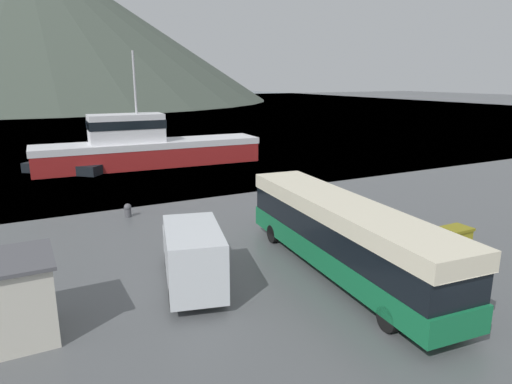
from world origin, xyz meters
name	(u,v)px	position (x,y,z in m)	size (l,w,h in m)	color
ground_plane	(437,339)	(0.00, 0.00, 0.00)	(400.00, 400.00, 0.00)	#515456
water_surface	(55,105)	(0.00, 139.69, 0.00)	(240.00, 240.00, 0.00)	slate
hill_backdrop	(30,23)	(-2.49, 172.86, 26.01)	(160.23, 160.23, 52.02)	#424C42
tour_bus	(342,233)	(0.39, 5.47, 1.78)	(3.61, 13.03, 3.14)	#146B3D
delivery_van	(192,254)	(-5.55, 7.25, 1.35)	(3.46, 6.22, 2.57)	silver
fishing_boat	(146,147)	(-0.63, 33.18, 1.82)	(20.74, 5.03, 10.34)	maroon
storage_bin	(455,241)	(6.46, 4.68, 0.67)	(1.28, 1.02, 1.32)	olive
dock_kiosk	(13,298)	(-11.82, 6.32, 1.36)	(2.59, 2.78, 2.70)	beige
small_boat	(64,168)	(-7.79, 33.47, 0.41)	(6.63, 6.32, 0.83)	black
mooring_bollard	(128,210)	(-5.78, 17.80, 0.43)	(0.44, 0.44, 0.81)	#4C4C51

